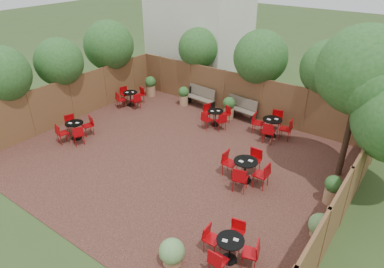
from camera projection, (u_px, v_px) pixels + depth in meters
The scene contains 13 objects.
ground at pixel (176, 159), 13.15m from camera, with size 80.00×80.00×0.00m, color #354F23.
courtyard_paving at pixel (176, 159), 13.15m from camera, with size 12.00×10.00×0.02m, color #321914.
fence_back at pixel (242, 95), 16.24m from camera, with size 12.00×0.08×2.00m, color brown.
fence_left at pixel (72, 99), 15.79m from camera, with size 0.08×10.00×2.00m, color brown.
fence_right at pixel (345, 198), 9.57m from camera, with size 0.08×10.00×2.00m, color brown.
neighbour_building at pixel (200, 10), 19.28m from camera, with size 5.00×4.00×8.00m, color silver.
overhang_foliage at pixel (196, 66), 14.44m from camera, with size 15.76×10.64×2.61m.
courtyard_tree at pixel (362, 76), 10.54m from camera, with size 2.89×2.81×5.18m.
park_bench_left at pixel (200, 97), 17.28m from camera, with size 1.63×0.65×0.98m.
park_bench_right at pixel (241, 108), 16.09m from camera, with size 1.60×0.65×0.96m.
bistro_tables at pixel (195, 139), 13.64m from camera, with size 10.57×8.33×0.92m.
planters at pixel (207, 109), 15.85m from camera, with size 11.11×3.95×1.07m.
low_shrubs at pixel (247, 247), 8.85m from camera, with size 3.35×3.78×0.72m.
Camera 1 is at (7.04, -8.63, 7.09)m, focal length 32.44 mm.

